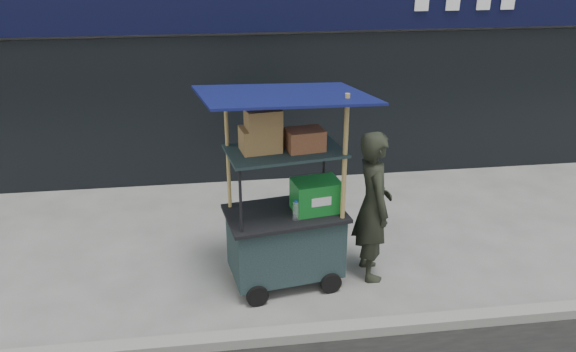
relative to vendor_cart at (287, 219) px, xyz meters
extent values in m
plane|color=slate|center=(0.28, -0.86, -0.84)|extent=(80.00, 80.00, 0.00)
cube|color=gray|center=(0.28, -1.06, -0.78)|extent=(80.00, 0.18, 0.12)
cube|color=black|center=(0.28, 3.00, 2.06)|extent=(15.68, 0.06, 0.90)
cube|color=black|center=(0.28, 3.04, 0.36)|extent=(15.68, 0.04, 2.40)
cube|color=black|center=(-0.02, 0.00, -0.32)|extent=(1.35, 0.92, 0.73)
cylinder|color=black|center=(-0.39, -0.45, -0.71)|extent=(0.25, 0.09, 0.25)
cylinder|color=black|center=(0.47, -0.31, -0.71)|extent=(0.25, 0.09, 0.25)
cube|color=black|center=(-0.02, 0.00, 0.07)|extent=(1.44, 1.01, 0.04)
cylinder|color=black|center=(-0.53, -0.40, 0.44)|extent=(0.04, 0.04, 0.78)
cylinder|color=black|center=(0.59, -0.21, 0.44)|extent=(0.04, 0.04, 0.78)
cylinder|color=black|center=(-0.63, 0.22, 0.44)|extent=(0.04, 0.04, 0.78)
cylinder|color=black|center=(0.50, 0.40, 0.44)|extent=(0.04, 0.04, 0.78)
cube|color=black|center=(-0.02, 0.00, 0.82)|extent=(1.35, 0.92, 0.03)
cylinder|color=#A9914C|center=(0.59, -0.21, 0.33)|extent=(0.06, 0.06, 2.34)
cylinder|color=#A9914C|center=(-0.63, 0.22, 0.28)|extent=(0.05, 0.05, 2.23)
cube|color=#0B0C40|center=(-0.02, 0.00, 1.45)|extent=(1.95, 1.51, 0.21)
cube|color=#106718|center=(0.33, 0.01, 0.27)|extent=(0.57, 0.44, 0.36)
cylinder|color=silver|center=(0.08, -0.19, 0.19)|extent=(0.08, 0.08, 0.21)
cylinder|color=#1842B8|center=(0.08, -0.19, 0.31)|extent=(0.04, 0.04, 0.02)
cube|color=brown|center=(-0.28, 0.01, 0.97)|extent=(0.46, 0.37, 0.26)
cube|color=olive|center=(0.19, -0.02, 0.95)|extent=(0.44, 0.35, 0.23)
cube|color=brown|center=(-0.25, 0.00, 1.20)|extent=(0.40, 0.32, 0.21)
imported|color=black|center=(1.02, 0.04, 0.08)|extent=(0.45, 0.67, 1.83)
camera|label=1|loc=(-0.74, -5.62, 3.00)|focal=35.00mm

